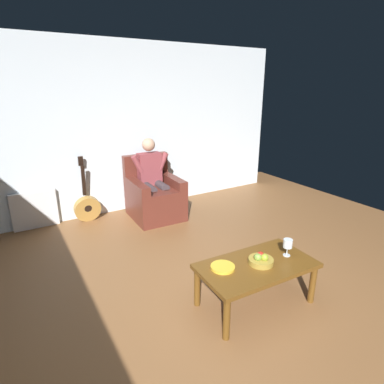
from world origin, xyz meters
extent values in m
plane|color=brown|center=(0.00, 0.00, 0.00)|extent=(7.66, 7.66, 0.00)
cube|color=silver|center=(0.00, -3.22, 1.32)|extent=(6.28, 0.06, 2.65)
cube|color=#5D291F|center=(-0.48, -2.62, 0.19)|extent=(0.76, 0.85, 0.39)
cube|color=#5D291F|center=(-0.48, -2.56, 0.44)|extent=(0.47, 0.72, 0.10)
cube|color=#5D291F|center=(-0.78, -2.61, 0.51)|extent=(0.17, 0.83, 0.24)
cube|color=#5D291F|center=(-0.19, -2.63, 0.51)|extent=(0.17, 0.83, 0.24)
cube|color=#5D291F|center=(-0.49, -2.97, 0.67)|extent=(0.73, 0.14, 0.56)
cube|color=brown|center=(-0.49, -2.80, 0.74)|extent=(0.36, 0.19, 0.51)
sphere|color=tan|center=(-0.49, -2.80, 1.13)|extent=(0.20, 0.20, 0.20)
cylinder|color=#3F3539|center=(-0.58, -2.61, 0.50)|extent=(0.14, 0.39, 0.13)
cylinder|color=#3F3539|center=(-0.58, -2.42, 0.24)|extent=(0.12, 0.12, 0.49)
cylinder|color=brown|center=(-0.69, -2.75, 0.85)|extent=(0.20, 0.10, 0.29)
cylinder|color=#3F3539|center=(-0.38, -2.61, 0.50)|extent=(0.14, 0.39, 0.13)
cylinder|color=#3F3539|center=(-0.37, -2.42, 0.24)|extent=(0.12, 0.12, 0.49)
cylinder|color=brown|center=(-0.28, -2.76, 0.85)|extent=(0.20, 0.10, 0.29)
cube|color=brown|center=(-0.39, -0.20, 0.41)|extent=(1.11, 0.63, 0.04)
cylinder|color=brown|center=(-0.87, 0.07, 0.19)|extent=(0.06, 0.06, 0.39)
cylinder|color=brown|center=(0.11, 0.02, 0.19)|extent=(0.06, 0.06, 0.39)
cylinder|color=brown|center=(-0.89, -0.42, 0.19)|extent=(0.06, 0.06, 0.39)
cylinder|color=brown|center=(0.09, -0.46, 0.19)|extent=(0.06, 0.06, 0.39)
cylinder|color=#B0823C|center=(0.48, -3.01, 0.20)|extent=(0.39, 0.16, 0.40)
cylinder|color=black|center=(0.48, -2.96, 0.22)|extent=(0.11, 0.02, 0.11)
cube|color=black|center=(0.48, -3.07, 0.63)|extent=(0.05, 0.10, 0.48)
cube|color=black|center=(0.48, -3.12, 0.92)|extent=(0.07, 0.05, 0.14)
cube|color=white|center=(1.18, -3.15, 0.28)|extent=(0.61, 0.06, 0.55)
cylinder|color=silver|center=(-0.74, -0.17, 0.43)|extent=(0.07, 0.07, 0.01)
cylinder|color=silver|center=(-0.74, -0.17, 0.48)|extent=(0.01, 0.01, 0.08)
cylinder|color=silver|center=(-0.74, -0.17, 0.56)|extent=(0.09, 0.09, 0.08)
cylinder|color=#590C19|center=(-0.74, -0.17, 0.54)|extent=(0.08, 0.08, 0.03)
cylinder|color=olive|center=(-0.42, -0.19, 0.45)|extent=(0.23, 0.23, 0.05)
sphere|color=olive|center=(-0.39, -0.19, 0.50)|extent=(0.07, 0.07, 0.07)
sphere|color=olive|center=(-0.44, -0.16, 0.50)|extent=(0.07, 0.07, 0.07)
sphere|color=red|center=(-0.44, -0.21, 0.50)|extent=(0.07, 0.07, 0.07)
cylinder|color=gold|center=(-0.08, -0.30, 0.44)|extent=(0.22, 0.22, 0.02)
camera|label=1|loc=(1.44, 1.67, 1.98)|focal=29.61mm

